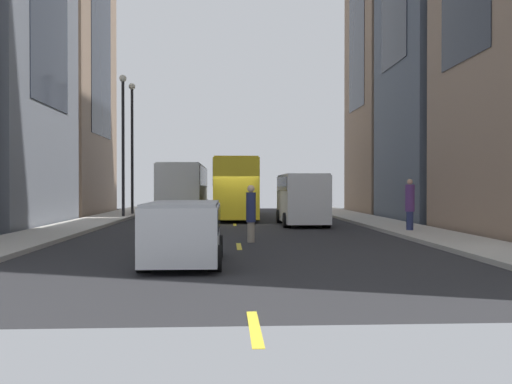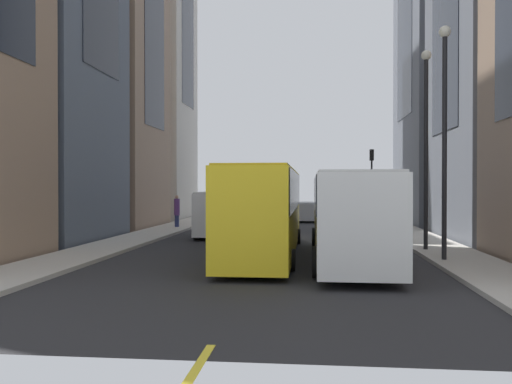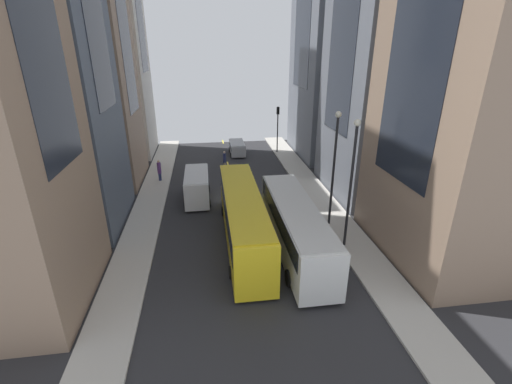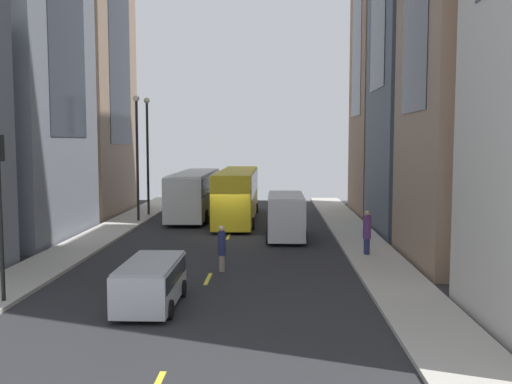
# 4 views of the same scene
# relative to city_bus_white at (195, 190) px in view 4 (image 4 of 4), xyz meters

# --- Properties ---
(ground_plane) EXTENTS (41.76, 41.76, 0.00)m
(ground_plane) POSITION_rel_city_bus_white_xyz_m (3.23, -8.82, -2.01)
(ground_plane) COLOR #28282B
(sidewalk_west) EXTENTS (2.63, 44.00, 0.15)m
(sidewalk_west) POSITION_rel_city_bus_white_xyz_m (-4.33, -8.82, -1.93)
(sidewalk_west) COLOR #B2ADA3
(sidewalk_west) RESTS_ON ground
(sidewalk_east) EXTENTS (2.63, 44.00, 0.15)m
(sidewalk_east) POSITION_rel_city_bus_white_xyz_m (10.80, -8.82, -1.93)
(sidewalk_east) COLOR #B2ADA3
(sidewalk_east) RESTS_ON ground
(lane_stripe_1) EXTENTS (0.16, 2.00, 0.01)m
(lane_stripe_1) POSITION_rel_city_bus_white_xyz_m (3.23, -19.32, -2.00)
(lane_stripe_1) COLOR yellow
(lane_stripe_1) RESTS_ON ground
(lane_stripe_2) EXTENTS (0.16, 2.00, 0.01)m
(lane_stripe_2) POSITION_rel_city_bus_white_xyz_m (3.23, -8.82, -2.00)
(lane_stripe_2) COLOR yellow
(lane_stripe_2) RESTS_ON ground
(lane_stripe_3) EXTENTS (0.16, 2.00, 0.01)m
(lane_stripe_3) POSITION_rel_city_bus_white_xyz_m (3.23, 1.68, -2.00)
(lane_stripe_3) COLOR yellow
(lane_stripe_3) RESTS_ON ground
(lane_stripe_4) EXTENTS (0.16, 2.00, 0.01)m
(lane_stripe_4) POSITION_rel_city_bus_white_xyz_m (3.23, 12.18, -2.00)
(lane_stripe_4) COLOR yellow
(lane_stripe_4) RESTS_ON ground
(building_west_2) EXTENTS (8.76, 10.56, 24.13)m
(building_west_2) POSITION_rel_city_bus_white_xyz_m (-10.18, 1.49, 10.06)
(building_west_2) COLOR #937760
(building_west_2) RESTS_ON ground
(city_bus_white) EXTENTS (2.80, 12.08, 3.35)m
(city_bus_white) POSITION_rel_city_bus_white_xyz_m (0.00, 0.00, 0.00)
(city_bus_white) COLOR silver
(city_bus_white) RESTS_ON ground
(streetcar_yellow) EXTENTS (2.70, 13.63, 3.59)m
(streetcar_yellow) POSITION_rel_city_bus_white_xyz_m (3.32, -1.70, 0.12)
(streetcar_yellow) COLOR yellow
(streetcar_yellow) RESTS_ON ground
(delivery_van_white) EXTENTS (2.25, 5.55, 2.58)m
(delivery_van_white) POSITION_rel_city_bus_white_xyz_m (6.63, -9.45, -0.50)
(delivery_van_white) COLOR white
(delivery_van_white) RESTS_ON ground
(car_silver_0) EXTENTS (1.95, 4.21, 1.58)m
(car_silver_0) POSITION_rel_city_bus_white_xyz_m (1.75, -23.34, -1.08)
(car_silver_0) COLOR #B7BABF
(car_silver_0) RESTS_ON ground
(pedestrian_crossing_mid) EXTENTS (0.34, 0.34, 2.02)m
(pedestrian_crossing_mid) POSITION_rel_city_bus_white_xyz_m (3.68, -17.96, -0.93)
(pedestrian_crossing_mid) COLOR gray
(pedestrian_crossing_mid) RESTS_ON ground
(pedestrian_walking_far) EXTENTS (0.39, 0.39, 2.13)m
(pedestrian_walking_far) POSITION_rel_city_bus_white_xyz_m (10.47, -14.65, -0.74)
(pedestrian_walking_far) COLOR navy
(pedestrian_walking_far) RESTS_ON ground
(streetlamp_near) EXTENTS (0.44, 0.44, 8.72)m
(streetlamp_near) POSITION_rel_city_bus_white_xyz_m (-3.51, 0.10, 3.34)
(streetlamp_near) COLOR black
(streetlamp_near) RESTS_ON ground
(streetlamp_far) EXTENTS (0.44, 0.44, 8.63)m
(streetlamp_far) POSITION_rel_city_bus_white_xyz_m (-3.51, -3.14, 3.30)
(streetlamp_far) COLOR black
(streetlamp_far) RESTS_ON ground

